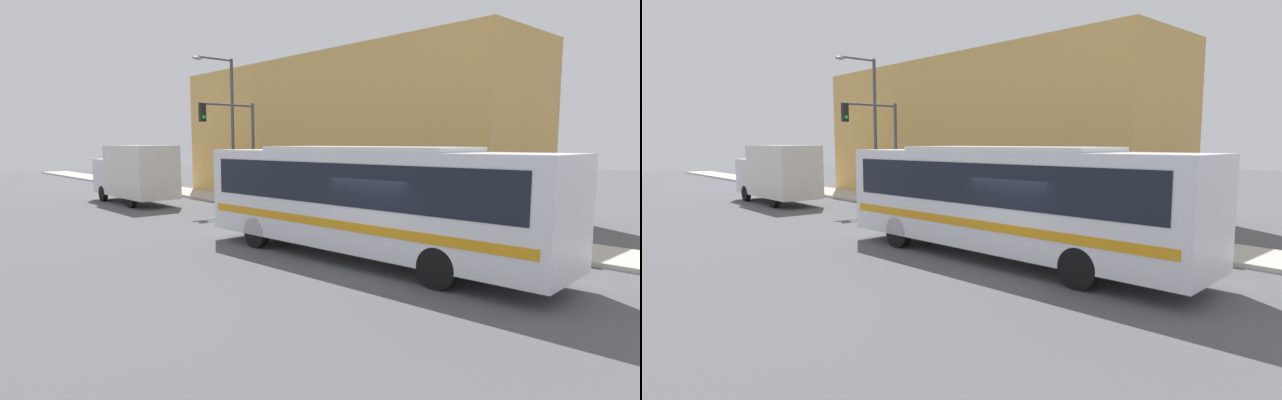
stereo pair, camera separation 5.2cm
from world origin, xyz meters
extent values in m
plane|color=#515156|center=(0.00, 0.00, 0.00)|extent=(120.00, 120.00, 0.00)
cube|color=#B7B2A8|center=(5.85, 20.00, 0.07)|extent=(2.69, 70.00, 0.14)
cube|color=tan|center=(10.19, 12.63, 4.05)|extent=(6.00, 23.27, 8.11)
cube|color=silver|center=(0.44, 1.23, 1.81)|extent=(3.23, 11.72, 2.76)
cube|color=black|center=(0.44, 1.23, 2.31)|extent=(3.21, 10.79, 1.15)
cube|color=orange|center=(0.44, 1.23, 1.20)|extent=(3.24, 11.26, 0.24)
cube|color=silver|center=(0.44, 1.23, 3.24)|extent=(2.72, 6.50, 0.16)
cylinder|color=black|center=(1.37, 4.88, 0.51)|extent=(0.34, 1.03, 1.01)
cylinder|color=black|center=(-0.90, 4.75, 0.51)|extent=(0.34, 1.03, 1.01)
cylinder|color=black|center=(1.76, -1.89, 0.51)|extent=(0.34, 1.03, 1.01)
cylinder|color=black|center=(-0.51, -2.02, 0.51)|extent=(0.34, 1.03, 1.01)
cube|color=silver|center=(0.97, 18.50, 1.87)|extent=(2.24, 5.17, 2.84)
cube|color=silver|center=(0.97, 22.09, 1.46)|extent=(2.13, 2.01, 2.02)
cylinder|color=black|center=(0.00, 21.73, 0.45)|extent=(0.25, 0.90, 0.90)
cylinder|color=black|center=(0.00, 17.53, 0.45)|extent=(0.25, 0.90, 0.90)
cylinder|color=#999999|center=(5.10, 3.51, 0.45)|extent=(0.25, 0.25, 0.62)
sphere|color=#999999|center=(5.10, 3.51, 0.84)|extent=(0.23, 0.23, 0.23)
cylinder|color=#999999|center=(5.10, 3.38, 0.48)|extent=(0.11, 0.15, 0.11)
cylinder|color=#47474C|center=(5.25, 13.78, 2.83)|extent=(0.16, 0.16, 5.38)
cylinder|color=#47474C|center=(3.65, 13.78, 5.37)|extent=(3.20, 0.11, 0.11)
cube|color=black|center=(2.25, 13.78, 4.92)|extent=(0.30, 0.24, 0.90)
sphere|color=#19D83F|center=(2.25, 13.64, 4.70)|extent=(0.18, 0.18, 0.18)
cylinder|color=#47474C|center=(5.10, 10.51, 0.69)|extent=(0.06, 0.06, 1.09)
cylinder|color=#4C4C51|center=(5.10, 10.51, 1.34)|extent=(0.14, 0.14, 0.22)
cylinder|color=#47474C|center=(5.35, 15.93, 4.13)|extent=(0.18, 0.18, 7.97)
cylinder|color=#47474C|center=(4.29, 15.93, 8.01)|extent=(2.12, 0.11, 0.11)
ellipsoid|color=gray|center=(3.23, 15.93, 7.93)|extent=(0.56, 0.28, 0.20)
camera|label=1|loc=(-10.24, -8.63, 3.43)|focal=28.00mm
camera|label=2|loc=(-10.21, -8.66, 3.43)|focal=28.00mm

